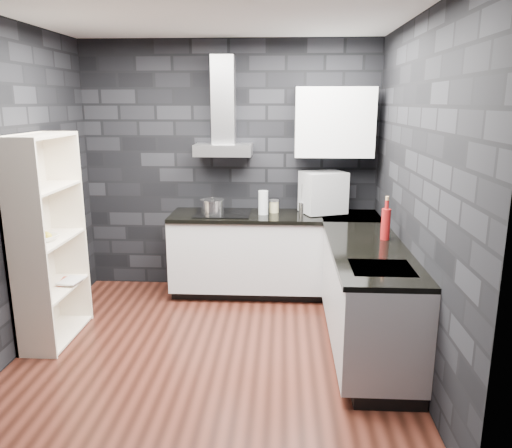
# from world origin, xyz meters

# --- Properties ---
(ground) EXTENTS (3.20, 3.20, 0.00)m
(ground) POSITION_xyz_m (0.00, 0.00, 0.00)
(ground) COLOR #481F17
(ceiling) EXTENTS (3.20, 3.20, 0.00)m
(ceiling) POSITION_xyz_m (0.00, 0.00, 2.70)
(ceiling) COLOR white
(wall_back) EXTENTS (3.20, 0.05, 2.70)m
(wall_back) POSITION_xyz_m (0.00, 1.62, 1.35)
(wall_back) COLOR black
(wall_back) RESTS_ON ground
(wall_front) EXTENTS (3.20, 0.05, 2.70)m
(wall_front) POSITION_xyz_m (0.00, -1.62, 1.35)
(wall_front) COLOR black
(wall_front) RESTS_ON ground
(wall_left) EXTENTS (0.05, 3.20, 2.70)m
(wall_left) POSITION_xyz_m (-1.62, 0.00, 1.35)
(wall_left) COLOR black
(wall_left) RESTS_ON ground
(wall_right) EXTENTS (0.05, 3.20, 2.70)m
(wall_right) POSITION_xyz_m (1.62, 0.00, 1.35)
(wall_right) COLOR black
(wall_right) RESTS_ON ground
(toekick_back) EXTENTS (2.18, 0.50, 0.10)m
(toekick_back) POSITION_xyz_m (0.50, 1.34, 0.05)
(toekick_back) COLOR black
(toekick_back) RESTS_ON ground
(toekick_right) EXTENTS (0.50, 1.78, 0.10)m
(toekick_right) POSITION_xyz_m (1.34, 0.10, 0.05)
(toekick_right) COLOR black
(toekick_right) RESTS_ON ground
(counter_back_cab) EXTENTS (2.20, 0.60, 0.76)m
(counter_back_cab) POSITION_xyz_m (0.50, 1.30, 0.48)
(counter_back_cab) COLOR silver
(counter_back_cab) RESTS_ON ground
(counter_right_cab) EXTENTS (0.60, 1.80, 0.76)m
(counter_right_cab) POSITION_xyz_m (1.30, 0.10, 0.48)
(counter_right_cab) COLOR silver
(counter_right_cab) RESTS_ON ground
(counter_back_top) EXTENTS (2.20, 0.62, 0.04)m
(counter_back_top) POSITION_xyz_m (0.50, 1.29, 0.88)
(counter_back_top) COLOR black
(counter_back_top) RESTS_ON counter_back_cab
(counter_right_top) EXTENTS (0.62, 1.80, 0.04)m
(counter_right_top) POSITION_xyz_m (1.29, 0.10, 0.88)
(counter_right_top) COLOR black
(counter_right_top) RESTS_ON counter_right_cab
(counter_corner_top) EXTENTS (0.62, 0.62, 0.04)m
(counter_corner_top) POSITION_xyz_m (1.30, 1.30, 0.88)
(counter_corner_top) COLOR black
(counter_corner_top) RESTS_ON counter_right_cab
(hood_body) EXTENTS (0.60, 0.34, 0.12)m
(hood_body) POSITION_xyz_m (-0.05, 1.43, 1.56)
(hood_body) COLOR #B0B0B4
(hood_body) RESTS_ON wall_back
(hood_chimney) EXTENTS (0.24, 0.20, 0.90)m
(hood_chimney) POSITION_xyz_m (-0.05, 1.50, 2.07)
(hood_chimney) COLOR #B0B0B4
(hood_chimney) RESTS_ON hood_body
(upper_cabinet) EXTENTS (0.80, 0.35, 0.70)m
(upper_cabinet) POSITION_xyz_m (1.10, 1.43, 1.85)
(upper_cabinet) COLOR white
(upper_cabinet) RESTS_ON wall_back
(cooktop) EXTENTS (0.58, 0.50, 0.01)m
(cooktop) POSITION_xyz_m (-0.05, 1.30, 0.91)
(cooktop) COLOR black
(cooktop) RESTS_ON counter_back_top
(sink_rim) EXTENTS (0.44, 0.40, 0.01)m
(sink_rim) POSITION_xyz_m (1.30, -0.40, 0.89)
(sink_rim) COLOR #B0B0B4
(sink_rim) RESTS_ON counter_right_top
(pot) EXTENTS (0.28, 0.28, 0.14)m
(pot) POSITION_xyz_m (-0.15, 1.23, 0.98)
(pot) COLOR #BCBDC1
(pot) RESTS_ON cooktop
(glass_vase) EXTENTS (0.11, 0.11, 0.25)m
(glass_vase) POSITION_xyz_m (0.38, 1.29, 1.02)
(glass_vase) COLOR white
(glass_vase) RESTS_ON counter_back_top
(storage_jar) EXTENTS (0.10, 0.10, 0.12)m
(storage_jar) POSITION_xyz_m (0.49, 1.39, 0.96)
(storage_jar) COLOR #C2BA88
(storage_jar) RESTS_ON counter_back_top
(utensil_crock) EXTENTS (0.11, 0.11, 0.12)m
(utensil_crock) POSITION_xyz_m (0.80, 1.36, 0.96)
(utensil_crock) COLOR #BCBDC1
(utensil_crock) RESTS_ON counter_back_top
(appliance_garage) EXTENTS (0.53, 0.47, 0.43)m
(appliance_garage) POSITION_xyz_m (1.01, 1.39, 1.12)
(appliance_garage) COLOR #ADAFB4
(appliance_garage) RESTS_ON counter_back_top
(red_bottle) EXTENTS (0.09, 0.09, 0.27)m
(red_bottle) POSITION_xyz_m (1.47, 0.37, 1.03)
(red_bottle) COLOR maroon
(red_bottle) RESTS_ON counter_right_top
(bookshelf) EXTENTS (0.46, 0.84, 1.80)m
(bookshelf) POSITION_xyz_m (-1.42, 0.18, 0.90)
(bookshelf) COLOR white
(bookshelf) RESTS_ON ground
(fruit_bowl) EXTENTS (0.28, 0.28, 0.05)m
(fruit_bowl) POSITION_xyz_m (-1.42, 0.11, 0.94)
(fruit_bowl) COLOR white
(fruit_bowl) RESTS_ON bookshelf
(book_red) EXTENTS (0.17, 0.05, 0.22)m
(book_red) POSITION_xyz_m (-1.42, 0.32, 0.57)
(book_red) COLOR #9B301F
(book_red) RESTS_ON bookshelf
(book_second) EXTENTS (0.18, 0.04, 0.24)m
(book_second) POSITION_xyz_m (-1.40, 0.33, 0.59)
(book_second) COLOR #B2B2B2
(book_second) RESTS_ON bookshelf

